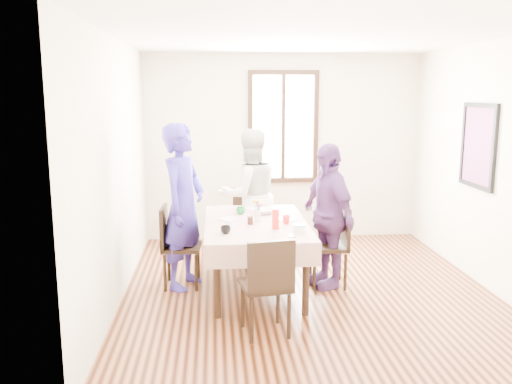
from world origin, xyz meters
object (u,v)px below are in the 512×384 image
(chair_near, at_px, (265,285))
(person_left, at_px, (183,207))
(person_far, at_px, (249,195))
(chair_far, at_px, (249,224))
(chair_left, at_px, (182,247))
(chair_right, at_px, (328,246))
(person_right, at_px, (327,216))
(dining_table, at_px, (256,256))

(chair_near, distance_m, person_left, 1.57)
(person_far, bearing_deg, chair_far, -107.69)
(chair_left, xyz_separation_m, chair_near, (0.82, -1.27, 0.00))
(chair_near, bearing_deg, person_left, 111.93)
(chair_right, xyz_separation_m, chair_far, (-0.82, 1.07, 0.00))
(chair_far, xyz_separation_m, person_right, (0.79, -1.07, 0.35))
(chair_far, bearing_deg, person_left, 53.37)
(dining_table, relative_size, person_far, 0.96)
(person_right, bearing_deg, dining_table, -105.12)
(person_left, relative_size, person_right, 1.13)
(chair_near, bearing_deg, chair_right, 45.23)
(chair_far, relative_size, person_far, 0.54)
(person_far, bearing_deg, dining_table, 72.31)
(chair_left, distance_m, chair_far, 1.27)
(dining_table, distance_m, chair_far, 1.12)
(person_left, height_order, person_right, person_left)
(person_left, distance_m, person_far, 1.24)
(chair_far, distance_m, chair_near, 2.24)
(chair_right, xyz_separation_m, person_right, (-0.02, 0.00, 0.35))
(person_left, bearing_deg, chair_far, -15.70)
(dining_table, relative_size, chair_near, 1.79)
(dining_table, distance_m, person_right, 0.90)
(chair_right, distance_m, chair_far, 1.35)
(dining_table, xyz_separation_m, chair_far, (0.00, 1.12, 0.08))
(chair_near, xyz_separation_m, person_left, (-0.79, 1.27, 0.46))
(chair_left, height_order, person_left, person_left)
(chair_left, bearing_deg, person_right, 88.88)
(chair_right, distance_m, chair_near, 1.43)
(chair_right, xyz_separation_m, chair_near, (-0.82, -1.17, 0.00))
(chair_right, distance_m, person_left, 1.68)
(dining_table, xyz_separation_m, chair_left, (-0.82, 0.15, 0.08))
(chair_far, bearing_deg, person_right, 129.23)
(dining_table, bearing_deg, chair_left, 169.37)
(chair_far, bearing_deg, person_far, 92.69)
(dining_table, distance_m, person_left, 0.97)
(person_left, xyz_separation_m, person_far, (0.79, 0.95, -0.06))
(chair_near, xyz_separation_m, person_far, (0.00, 2.22, 0.39))
(chair_left, relative_size, chair_far, 1.00)
(person_left, bearing_deg, dining_table, -77.29)
(chair_right, relative_size, person_left, 0.50)
(chair_far, distance_m, person_right, 1.38)
(dining_table, height_order, chair_right, chair_right)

